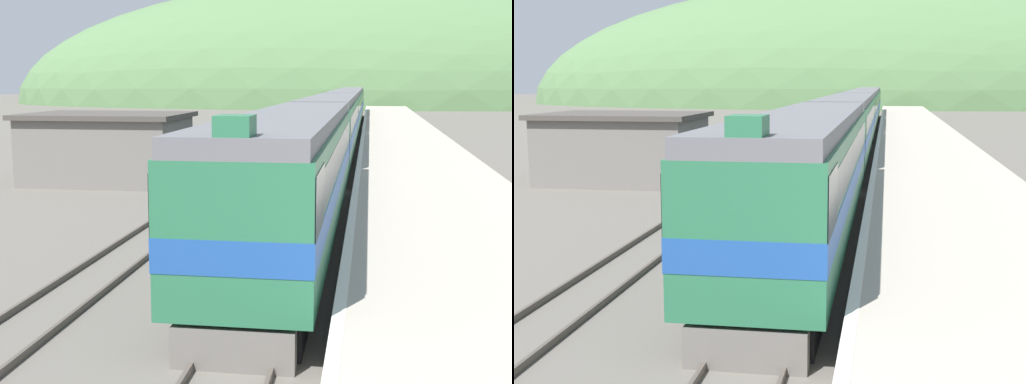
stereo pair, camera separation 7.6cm
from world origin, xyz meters
TOP-DOWN VIEW (x-y plane):
  - track_main at (0.00, 70.00)m, footprint 1.52×180.00m
  - track_siding at (-4.64, 70.00)m, footprint 1.52×180.00m
  - platform at (4.91, 50.00)m, footprint 6.39×140.00m
  - distant_hills at (0.00, 157.76)m, footprint 153.65×69.14m
  - station_shed at (-10.70, 35.42)m, footprint 7.90×6.11m
  - express_train_lead_car at (0.00, 22.73)m, footprint 2.90×20.18m
  - carriage_second at (0.00, 45.38)m, footprint 2.89×22.89m
  - carriage_third at (0.00, 69.14)m, footprint 2.89×22.89m
  - carriage_fourth at (0.00, 92.91)m, footprint 2.89×22.89m

SIDE VIEW (x-z plane):
  - distant_hills at x=0.00m, z-range -26.20..26.20m
  - track_main at x=0.00m, z-range 0.00..0.16m
  - track_siding at x=-4.64m, z-range 0.00..0.16m
  - platform at x=4.91m, z-range -0.01..0.95m
  - station_shed at x=-10.70m, z-range 0.02..3.49m
  - carriage_second at x=0.00m, z-range 0.18..4.32m
  - carriage_third at x=0.00m, z-range 0.18..4.32m
  - carriage_fourth at x=0.00m, z-range 0.18..4.32m
  - express_train_lead_car at x=0.00m, z-range 0.01..4.51m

